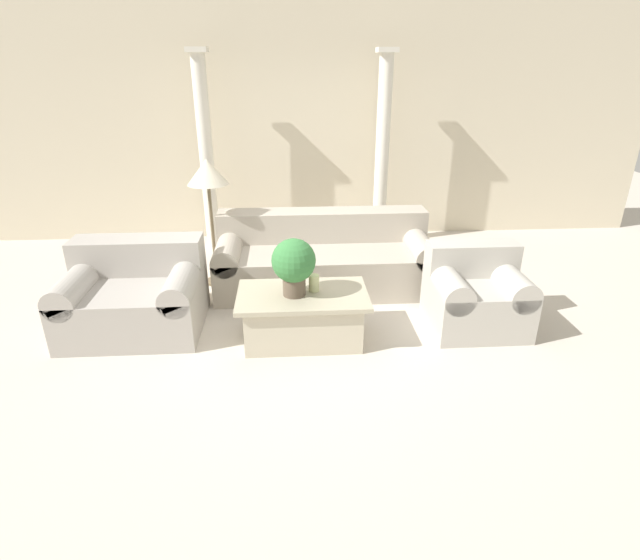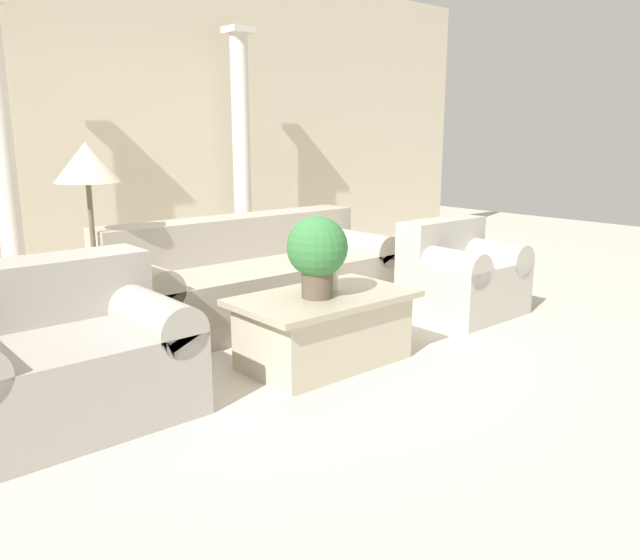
# 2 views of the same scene
# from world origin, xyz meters

# --- Properties ---
(ground_plane) EXTENTS (16.00, 16.00, 0.00)m
(ground_plane) POSITION_xyz_m (0.00, 0.00, 0.00)
(ground_plane) COLOR beige
(wall_back) EXTENTS (10.00, 0.06, 3.20)m
(wall_back) POSITION_xyz_m (0.00, 2.67, 1.60)
(wall_back) COLOR beige
(wall_back) RESTS_ON ground_plane
(sofa_long) EXTENTS (2.37, 0.99, 0.80)m
(sofa_long) POSITION_xyz_m (0.28, 0.80, 0.33)
(sofa_long) COLOR #ADA393
(sofa_long) RESTS_ON ground_plane
(loveseat) EXTENTS (1.23, 0.99, 0.80)m
(loveseat) POSITION_xyz_m (-1.57, -0.04, 0.34)
(loveseat) COLOR #ABA49C
(loveseat) RESTS_ON ground_plane
(coffee_table) EXTENTS (1.16, 0.70, 0.46)m
(coffee_table) POSITION_xyz_m (0.00, -0.40, 0.24)
(coffee_table) COLOR beige
(coffee_table) RESTS_ON ground_plane
(potted_plant) EXTENTS (0.38, 0.38, 0.51)m
(potted_plant) POSITION_xyz_m (-0.07, -0.42, 0.76)
(potted_plant) COLOR brown
(potted_plant) RESTS_ON coffee_table
(pillar_candle) EXTENTS (0.09, 0.09, 0.15)m
(pillar_candle) POSITION_xyz_m (0.11, -0.35, 0.54)
(pillar_candle) COLOR beige
(pillar_candle) RESTS_ON coffee_table
(floor_lamp) EXTENTS (0.44, 0.44, 1.41)m
(floor_lamp) POSITION_xyz_m (-0.95, 0.95, 1.22)
(floor_lamp) COLOR brown
(floor_lamp) RESTS_ON ground_plane
(column_left) EXTENTS (0.25, 0.25, 2.51)m
(column_left) POSITION_xyz_m (-1.14, 2.22, 1.28)
(column_left) COLOR silver
(column_left) RESTS_ON ground_plane
(column_right) EXTENTS (0.25, 0.25, 2.51)m
(column_right) POSITION_xyz_m (1.15, 2.22, 1.28)
(column_right) COLOR silver
(column_right) RESTS_ON ground_plane
(armchair) EXTENTS (0.87, 0.76, 0.77)m
(armchair) POSITION_xyz_m (1.65, -0.25, 0.34)
(armchair) COLOR #B7B2A8
(armchair) RESTS_ON ground_plane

